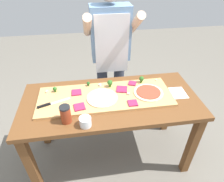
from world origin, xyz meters
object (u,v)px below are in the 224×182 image
Objects in this scene: cheese_crumble_d at (128,94)px; cook_center at (111,50)px; cheese_crumble_c at (47,92)px; flour_cup at (85,122)px; broccoli_floret_back_left at (141,79)px; sauce_jar at (66,114)px; cheese_crumble_a at (156,80)px; chefs_knife at (49,104)px; pizza_slice_center at (133,103)px; cheese_crumble_b at (100,85)px; recipe_note at (178,93)px; broccoli_floret_front_right at (110,83)px; pizza_whole_tomato_red at (148,92)px; pizza_slice_far_left at (122,89)px; broccoli_floret_front_left at (88,84)px; pizza_slice_far_right at (77,92)px; pizza_slice_near_right at (79,107)px; prep_table at (111,109)px; pizza_slice_near_left at (132,83)px; broccoli_floret_center_left at (55,89)px; pizza_whole_cheese_artichoke at (102,98)px.

cook_center reaches higher than cheese_crumble_d.
cheese_crumble_c is 0.22× the size of flour_cup.
sauce_jar reaches higher than broccoli_floret_back_left.
cheese_crumble_a is 0.01× the size of cook_center.
cheese_crumble_c reaches higher than chefs_knife.
flour_cup is at bearing -156.78° from pizza_slice_center.
recipe_note is (0.71, -0.19, -0.03)m from cheese_crumble_b.
broccoli_floret_front_right reaches higher than recipe_note.
cheese_crumble_a is at bearing 53.31° from pizza_whole_tomato_red.
pizza_slice_far_left is 0.32m from broccoli_floret_front_left.
cheese_crumble_c is at bearing -177.67° from cheese_crumble_a.
cook_center reaches higher than pizza_slice_center.
cheese_crumble_c is at bearing 169.91° from pizza_slice_far_right.
pizza_slice_far_left is 7.02× the size of cheese_crumble_a.
pizza_slice_near_right is 0.35m from cheese_crumble_b.
cheese_crumble_b is (-0.08, 0.19, 0.15)m from prep_table.
flour_cup is 0.94m from cook_center.
pizza_slice_near_left is 0.42m from broccoli_floret_front_left.
pizza_whole_tomato_red reaches higher than prep_table.
chefs_knife is 5.27× the size of broccoli_floret_center_left.
cheese_crumble_b is (-0.42, 0.18, 0.00)m from pizza_whole_tomato_red.
recipe_note is at bearing -24.47° from pizza_slice_near_left.
flour_cup is (-0.72, -0.48, 0.01)m from cheese_crumble_a.
broccoli_floret_front_left reaches higher than chefs_knife.
broccoli_floret_back_left is at bearing -177.23° from cheese_crumble_a.
broccoli_floret_center_left is 0.41m from cheese_crumble_b.
cheese_crumble_b is at bearing 25.53° from chefs_knife.
recipe_note is at bearing -53.73° from cheese_crumble_a.
broccoli_floret_back_left reaches higher than pizza_slice_center.
sauce_jar is (0.15, -0.20, 0.05)m from chefs_knife.
pizza_slice_center is at bearing -117.35° from broccoli_floret_back_left.
cook_center reaches higher than cheese_crumble_b.
pizza_whole_cheese_artichoke is at bearing -175.17° from cheese_crumble_d.
pizza_whole_tomato_red is 0.37m from broccoli_floret_front_right.
broccoli_floret_front_left is (-0.11, 0.21, 0.02)m from pizza_whole_cheese_artichoke.
pizza_slice_far_left reaches higher than recipe_note.
prep_table is 0.32m from broccoli_floret_front_left.
broccoli_floret_front_left reaches higher than pizza_slice_near_right.
pizza_slice_near_left is 1.67× the size of broccoli_floret_front_left.
prep_table is 0.33m from pizza_slice_near_left.
prep_table is at bearing -95.87° from broccoli_floret_front_right.
broccoli_floret_center_left is (-0.73, -0.02, 0.02)m from pizza_slice_near_left.
cheese_crumble_a is at bearing 22.30° from prep_table.
pizza_slice_near_left is 0.31m from cheese_crumble_b.
cheese_crumble_d is (0.15, -0.15, -0.03)m from broccoli_floret_front_right.
cheese_crumble_c is 1.20m from recipe_note.
broccoli_floret_center_left is at bearing -179.37° from broccoli_floret_front_right.
cheese_crumble_b is at bearing 4.57° from broccoli_floret_center_left.
pizza_slice_far_left is (0.12, 0.10, 0.15)m from prep_table.
chefs_knife is at bearing -154.47° from cheese_crumble_b.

